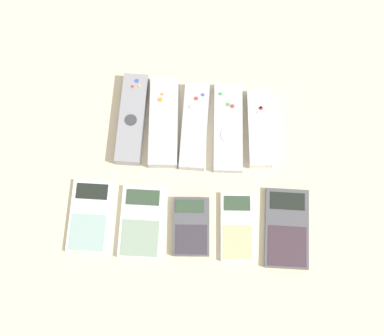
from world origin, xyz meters
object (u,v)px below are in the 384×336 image
remote_1 (164,122)px  calculator_0 (90,216)px  calculator_3 (237,227)px  calculator_4 (287,228)px  remote_2 (196,126)px  remote_4 (259,129)px  remote_3 (228,127)px  remote_0 (132,119)px  calculator_2 (191,227)px  calculator_1 (141,222)px

remote_1 → calculator_0: bearing=-125.9°
calculator_3 → calculator_4: calculator_4 is taller
remote_2 → calculator_3: bearing=-64.6°
remote_1 → remote_4: (0.20, -0.00, 0.00)m
remote_3 → calculator_3: 0.21m
remote_0 → calculator_0: size_ratio=1.34×
remote_4 → calculator_2: (-0.13, -0.21, -0.01)m
remote_1 → remote_0: bearing=174.5°
remote_2 → calculator_3: (0.09, -0.20, -0.01)m
calculator_0 → calculator_4: bearing=-0.2°
calculator_1 → remote_3: bearing=51.4°
remote_4 → calculator_1: 0.31m
remote_3 → calculator_2: (-0.06, -0.21, -0.00)m
calculator_0 → calculator_4: 0.39m
calculator_0 → remote_3: bearing=37.1°
remote_0 → calculator_3: size_ratio=1.40×
remote_1 → calculator_4: (0.26, -0.20, -0.01)m
remote_0 → calculator_2: size_ratio=1.63×
calculator_1 → calculator_3: bearing=0.2°
remote_1 → calculator_1: 0.21m
calculator_1 → calculator_3: (0.19, 0.00, -0.00)m
remote_0 → calculator_1: 0.22m
calculator_1 → calculator_3: 0.19m
remote_4 → calculator_4: bearing=-77.2°
remote_0 → remote_1: size_ratio=1.00×
remote_3 → calculator_4: bearing=-60.7°
calculator_1 → calculator_2: calculator_2 is taller
calculator_0 → calculator_2: (0.20, -0.01, 0.00)m
remote_1 → calculator_2: size_ratio=1.64×
remote_2 → calculator_1: size_ratio=1.30×
remote_4 → remote_3: bearing=175.9°
remote_2 → calculator_0: bearing=-134.2°
calculator_1 → remote_4: bearing=42.0°
remote_2 → calculator_3: remote_2 is taller
remote_3 → remote_1: bearing=176.8°
remote_1 → remote_3: size_ratio=1.01×
remote_3 → calculator_0: bearing=-145.1°
calculator_2 → calculator_4: (0.19, 0.01, -0.00)m
remote_1 → calculator_0: remote_1 is taller
remote_0 → calculator_0: bearing=-107.1°
remote_3 → remote_4: 0.06m
calculator_0 → calculator_1: calculator_1 is taller
calculator_2 → remote_3: bearing=70.3°
remote_2 → calculator_2: (0.00, -0.21, -0.00)m
calculator_1 → calculator_2: 0.10m
remote_1 → remote_4: remote_4 is taller
remote_3 → calculator_2: bearing=-109.0°
remote_0 → calculator_0: 0.22m
calculator_2 → remote_0: bearing=119.3°
remote_1 → remote_3: 0.13m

